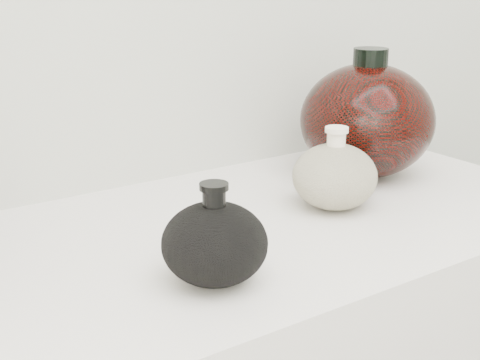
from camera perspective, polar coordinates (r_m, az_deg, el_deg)
black_gourd_vase at (r=0.76m, az=-2.18°, el=-5.38°), size 0.14×0.14×0.12m
cream_gourd_vase at (r=0.99m, az=8.08°, el=0.36°), size 0.16×0.16×0.12m
right_round_pot at (r=1.15m, az=10.78°, el=5.06°), size 0.27×0.27×0.22m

